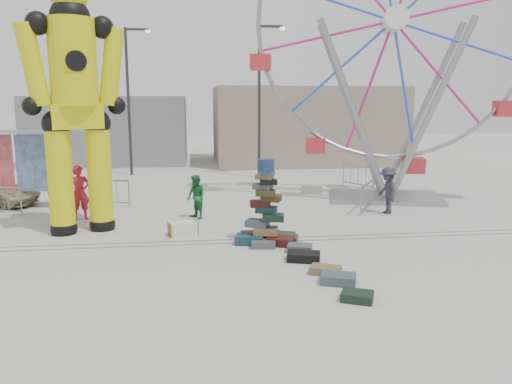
{
  "coord_description": "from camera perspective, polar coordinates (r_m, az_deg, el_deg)",
  "views": [
    {
      "loc": [
        -0.51,
        -13.54,
        4.15
      ],
      "look_at": [
        1.4,
        1.62,
        1.33
      ],
      "focal_mm": 35.0,
      "sensor_mm": 36.0,
      "label": 1
    }
  ],
  "objects": [
    {
      "name": "pedestrian_black",
      "position": [
        18.7,
        -21.47,
        -0.21
      ],
      "size": [
        1.16,
        0.93,
        1.85
      ],
      "primitive_type": "imported",
      "rotation": [
        0.0,
        0.0,
        2.62
      ],
      "color": "black",
      "rests_on": "ground"
    },
    {
      "name": "row_case_0",
      "position": [
        14.83,
        3.28,
        -5.38
      ],
      "size": [
        0.88,
        0.72,
        0.22
      ],
      "primitive_type": "cube",
      "rotation": [
        0.0,
        0.0,
        -0.33
      ],
      "color": "#30361B",
      "rests_on": "ground"
    },
    {
      "name": "row_case_4",
      "position": [
        11.76,
        9.4,
        -9.76
      ],
      "size": [
        0.93,
        0.77,
        0.23
      ],
      "primitive_type": "cube",
      "rotation": [
        0.0,
        0.0,
        -0.35
      ],
      "color": "#3F505B",
      "rests_on": "ground"
    },
    {
      "name": "suitcase_tower",
      "position": [
        14.65,
        1.1,
        -3.19
      ],
      "size": [
        1.9,
        1.58,
        2.49
      ],
      "rotation": [
        0.0,
        0.0,
        -0.29
      ],
      "color": "#163C44",
      "rests_on": "ground"
    },
    {
      "name": "barricade_dummy_c",
      "position": [
        20.58,
        -16.84,
        -0.07
      ],
      "size": [
        1.93,
        0.71,
        1.1
      ],
      "primitive_type": null,
      "rotation": [
        0.0,
        0.0,
        -0.31
      ],
      "color": "gray",
      "rests_on": "ground"
    },
    {
      "name": "ground",
      "position": [
        14.17,
        -4.84,
        -6.62
      ],
      "size": [
        90.0,
        90.0,
        0.0
      ],
      "primitive_type": "plane",
      "color": "#9E9E99",
      "rests_on": "ground"
    },
    {
      "name": "barricade_wheel_front",
      "position": [
        19.36,
        12.57,
        -0.52
      ],
      "size": [
        1.12,
        1.76,
        1.1
      ],
      "primitive_type": null,
      "rotation": [
        0.0,
        0.0,
        1.03
      ],
      "color": "gray",
      "rests_on": "ground"
    },
    {
      "name": "lamp_post_right",
      "position": [
        26.78,
        0.57,
        11.16
      ],
      "size": [
        1.41,
        0.25,
        8.0
      ],
      "color": "#2D2D30",
      "rests_on": "ground"
    },
    {
      "name": "building_right",
      "position": [
        34.41,
        5.49,
        7.66
      ],
      "size": [
        12.0,
        8.0,
        5.0
      ],
      "primitive_type": "cube",
      "color": "gray",
      "rests_on": "ground"
    },
    {
      "name": "track_line_far",
      "position": [
        15.12,
        -5.0,
        -5.5
      ],
      "size": [
        40.0,
        0.04,
        0.01
      ],
      "primitive_type": "cube",
      "color": "#47443F",
      "rests_on": "ground"
    },
    {
      "name": "pedestrian_green",
      "position": [
        17.73,
        -6.86,
        -0.57
      ],
      "size": [
        0.91,
        0.96,
        1.57
      ],
      "primitive_type": "imported",
      "rotation": [
        0.0,
        0.0,
        -1.02
      ],
      "color": "#19652A",
      "rests_on": "ground"
    },
    {
      "name": "barricade_wheel_back",
      "position": [
        24.39,
        11.6,
        1.75
      ],
      "size": [
        1.02,
        1.81,
        1.1
      ],
      "primitive_type": null,
      "rotation": [
        0.0,
        0.0,
        -1.08
      ],
      "color": "gray",
      "rests_on": "ground"
    },
    {
      "name": "building_left",
      "position": [
        36.01,
        -16.06,
        6.94
      ],
      "size": [
        10.0,
        8.0,
        4.4
      ],
      "primitive_type": "cube",
      "color": "gray",
      "rests_on": "ground"
    },
    {
      "name": "ferris_wheel",
      "position": [
        21.62,
        15.32,
        15.89
      ],
      "size": [
        10.78,
        3.77,
        12.86
      ],
      "rotation": [
        0.0,
        0.0,
        -0.25
      ],
      "color": "gray",
      "rests_on": "ground"
    },
    {
      "name": "pedestrian_red",
      "position": [
        18.47,
        -19.49,
        -0.09
      ],
      "size": [
        0.82,
        0.68,
        1.92
      ],
      "primitive_type": "imported",
      "rotation": [
        0.0,
        0.0,
        0.35
      ],
      "color": "#AB182C",
      "rests_on": "ground"
    },
    {
      "name": "row_case_5",
      "position": [
        10.9,
        11.5,
        -11.61
      ],
      "size": [
        0.8,
        0.73,
        0.19
      ],
      "primitive_type": "cube",
      "rotation": [
        0.0,
        0.0,
        -0.44
      ],
      "color": "black",
      "rests_on": "ground"
    },
    {
      "name": "pedestrian_grey",
      "position": [
        19.0,
        14.79,
        0.15
      ],
      "size": [
        0.73,
        1.17,
        1.73
      ],
      "primitive_type": "imported",
      "rotation": [
        0.0,
        0.0,
        -1.49
      ],
      "color": "#2A2836",
      "rests_on": "ground"
    },
    {
      "name": "row_case_1",
      "position": [
        13.97,
        5.02,
        -6.42
      ],
      "size": [
        0.78,
        0.66,
        0.21
      ],
      "primitive_type": "cube",
      "rotation": [
        0.0,
        0.0,
        -0.31
      ],
      "color": "#4F5156",
      "rests_on": "ground"
    },
    {
      "name": "barricade_dummy_b",
      "position": [
        21.21,
        -22.32,
        -0.11
      ],
      "size": [
        2.0,
        0.28,
        1.1
      ],
      "primitive_type": null,
      "rotation": [
        0.0,
        0.0,
        -0.09
      ],
      "color": "gray",
      "rests_on": "ground"
    },
    {
      "name": "row_case_2",
      "position": [
        13.22,
        5.47,
        -7.36
      ],
      "size": [
        0.96,
        0.76,
        0.23
      ],
      "primitive_type": "cube",
      "rotation": [
        0.0,
        0.0,
        -0.28
      ],
      "color": "black",
      "rests_on": "ground"
    },
    {
      "name": "banner_scaffold",
      "position": [
        21.12,
        -25.97,
        4.29
      ],
      "size": [
        4.22,
        1.16,
        3.02
      ],
      "rotation": [
        0.0,
        0.0,
        -0.11
      ],
      "color": "gray",
      "rests_on": "ground"
    },
    {
      "name": "row_case_3",
      "position": [
        12.32,
        7.98,
        -8.85
      ],
      "size": [
        0.86,
        0.73,
        0.2
      ],
      "primitive_type": "cube",
      "rotation": [
        0.0,
        0.0,
        -0.45
      ],
      "color": "olive",
      "rests_on": "ground"
    },
    {
      "name": "lamp_post_left",
      "position": [
        28.74,
        -14.22,
        10.8
      ],
      "size": [
        1.41,
        0.25,
        8.0
      ],
      "color": "#2D2D30",
      "rests_on": "ground"
    },
    {
      "name": "crash_test_dummy",
      "position": [
        16.45,
        -19.95,
        10.05
      ],
      "size": [
        3.15,
        1.58,
        7.99
      ],
      "rotation": [
        0.0,
        0.0,
        0.34
      ],
      "color": "black",
      "rests_on": "ground"
    },
    {
      "name": "steamer_trunk",
      "position": [
        15.74,
        -8.34,
        -4.18
      ],
      "size": [
        0.98,
        0.71,
        0.41
      ],
      "primitive_type": "cube",
      "rotation": [
        0.0,
        0.0,
        0.26
      ],
      "color": "silver",
      "rests_on": "ground"
    },
    {
      "name": "track_line_near",
      "position": [
        14.74,
        -4.94,
        -5.92
      ],
      "size": [
        40.0,
        0.04,
        0.01
      ],
      "primitive_type": "cube",
      "color": "#47443F",
      "rests_on": "ground"
    }
  ]
}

